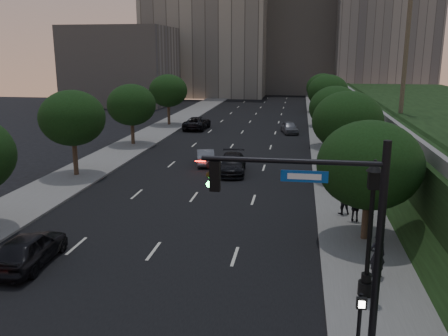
% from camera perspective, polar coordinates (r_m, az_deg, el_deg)
% --- Properties ---
extents(ground, '(160.00, 160.00, 0.00)m').
position_cam_1_polar(ground, '(19.48, -13.01, -15.62)').
color(ground, black).
rests_on(ground, ground).
extents(road_surface, '(16.00, 140.00, 0.02)m').
position_cam_1_polar(road_surface, '(47.09, 0.61, 2.18)').
color(road_surface, black).
rests_on(road_surface, ground).
extents(sidewalk_right, '(4.50, 140.00, 0.15)m').
position_cam_1_polar(sidewalk_right, '(46.72, 13.15, 1.81)').
color(sidewalk_right, slate).
rests_on(sidewalk_right, ground).
extents(sidewalk_left, '(4.50, 140.00, 0.15)m').
position_cam_1_polar(sidewalk_left, '(49.60, -11.20, 2.59)').
color(sidewalk_left, slate).
rests_on(sidewalk_left, ground).
extents(parapet_wall, '(0.35, 90.00, 0.70)m').
position_cam_1_polar(parapet_wall, '(44.45, 17.82, 6.51)').
color(parapet_wall, slate).
rests_on(parapet_wall, embankment).
extents(office_block_left, '(26.00, 20.00, 32.00)m').
position_cam_1_polar(office_block_left, '(109.82, -1.95, 17.14)').
color(office_block_left, gray).
rests_on(office_block_left, ground).
extents(office_block_mid, '(22.00, 18.00, 26.00)m').
position_cam_1_polar(office_block_mid, '(117.70, 9.00, 15.30)').
color(office_block_mid, '#9A978D').
rests_on(office_block_mid, ground).
extents(office_block_right, '(20.00, 22.00, 36.00)m').
position_cam_1_polar(office_block_right, '(113.29, 18.66, 17.38)').
color(office_block_right, gray).
rests_on(office_block_right, ground).
extents(office_block_filler, '(18.00, 16.00, 14.00)m').
position_cam_1_polar(office_block_filler, '(91.73, -12.14, 11.91)').
color(office_block_filler, '#9A978D').
rests_on(office_block_filler, ground).
extents(tree_right_a, '(5.20, 5.20, 6.24)m').
position_cam_1_polar(tree_right_a, '(24.51, 17.10, 0.36)').
color(tree_right_a, '#38281C').
rests_on(tree_right_a, ground).
extents(tree_right_b, '(5.20, 5.20, 6.74)m').
position_cam_1_polar(tree_right_b, '(36.15, 14.64, 5.47)').
color(tree_right_b, '#38281C').
rests_on(tree_right_b, ground).
extents(tree_right_c, '(5.20, 5.20, 6.24)m').
position_cam_1_polar(tree_right_c, '(49.07, 13.23, 7.03)').
color(tree_right_c, '#38281C').
rests_on(tree_right_c, ground).
extents(tree_right_d, '(5.20, 5.20, 6.74)m').
position_cam_1_polar(tree_right_d, '(62.93, 12.40, 8.93)').
color(tree_right_d, '#38281C').
rests_on(tree_right_d, ground).
extents(tree_right_e, '(5.20, 5.20, 6.24)m').
position_cam_1_polar(tree_right_e, '(77.91, 11.80, 9.46)').
color(tree_right_e, '#38281C').
rests_on(tree_right_e, ground).
extents(tree_left_b, '(5.00, 5.00, 6.71)m').
position_cam_1_polar(tree_left_b, '(38.04, -17.79, 5.74)').
color(tree_left_b, '#38281C').
rests_on(tree_left_b, ground).
extents(tree_left_c, '(5.00, 5.00, 6.34)m').
position_cam_1_polar(tree_left_c, '(49.94, -11.08, 7.47)').
color(tree_left_c, '#38281C').
rests_on(tree_left_c, ground).
extents(tree_left_d, '(5.00, 5.00, 6.71)m').
position_cam_1_polar(tree_left_d, '(63.18, -6.73, 9.22)').
color(tree_left_d, '#38281C').
rests_on(tree_left_d, ground).
extents(traffic_signal_mast, '(5.68, 0.56, 7.00)m').
position_cam_1_polar(traffic_signal_mast, '(15.03, 13.97, -9.22)').
color(traffic_signal_mast, black).
rests_on(traffic_signal_mast, ground).
extents(street_lamp, '(0.64, 0.64, 5.62)m').
position_cam_1_polar(street_lamp, '(19.08, 17.11, -7.78)').
color(street_lamp, black).
rests_on(street_lamp, ground).
extents(pedestrian_signal, '(0.30, 0.33, 2.50)m').
position_cam_1_polar(pedestrian_signal, '(15.42, 15.97, -17.52)').
color(pedestrian_signal, black).
rests_on(pedestrian_signal, ground).
extents(sedan_near_left, '(2.07, 4.74, 1.59)m').
position_cam_1_polar(sedan_near_left, '(23.44, -22.38, -8.99)').
color(sedan_near_left, black).
rests_on(sedan_near_left, ground).
extents(sedan_mid_left, '(2.38, 4.36, 1.36)m').
position_cam_1_polar(sedan_mid_left, '(40.96, -2.27, 1.38)').
color(sedan_mid_left, slate).
rests_on(sedan_mid_left, ground).
extents(sedan_far_left, '(2.81, 5.75, 1.57)m').
position_cam_1_polar(sedan_far_left, '(60.02, -3.26, 5.42)').
color(sedan_far_left, black).
rests_on(sedan_far_left, ground).
extents(sedan_near_right, '(2.56, 5.41, 1.52)m').
position_cam_1_polar(sedan_near_right, '(37.90, 0.96, 0.50)').
color(sedan_near_right, black).
rests_on(sedan_near_right, ground).
extents(sedan_far_right, '(2.54, 4.43, 1.42)m').
position_cam_1_polar(sedan_far_right, '(57.50, 7.87, 4.87)').
color(sedan_far_right, slate).
rests_on(sedan_far_right, ground).
extents(pedestrian_a, '(0.80, 0.62, 1.93)m').
position_cam_1_polar(pedestrian_a, '(21.29, 17.95, -9.97)').
color(pedestrian_a, black).
rests_on(pedestrian_a, sidewalk_right).
extents(pedestrian_b, '(0.99, 0.86, 1.75)m').
position_cam_1_polar(pedestrian_b, '(28.76, 14.10, -3.70)').
color(pedestrian_b, black).
rests_on(pedestrian_b, sidewalk_right).
extents(pedestrian_c, '(1.01, 0.53, 1.65)m').
position_cam_1_polar(pedestrian_c, '(27.67, 15.56, -4.59)').
color(pedestrian_c, black).
rests_on(pedestrian_c, sidewalk_right).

